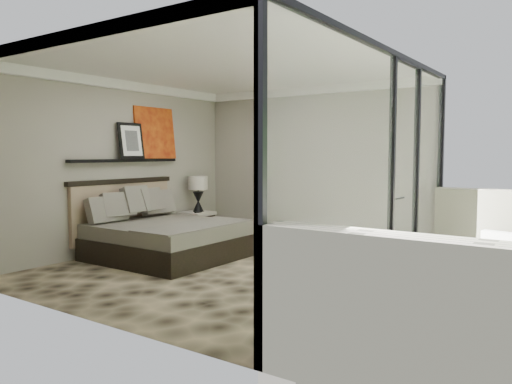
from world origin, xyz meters
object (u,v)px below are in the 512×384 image
Objects in this scene: bed at (162,236)px; lounger at (488,282)px; table_lamp at (198,189)px; nightstand at (197,225)px.

lounger is (4.60, 0.42, -0.13)m from bed.
table_lamp is at bearing 112.50° from bed.
bed is 3.09× the size of table_lamp.
table_lamp reaches higher than bed.
lounger is (5.27, -1.18, -0.74)m from table_lamp.
nightstand is at bearing 113.21° from bed.
nightstand is 0.81× the size of table_lamp.
nightstand is (-0.67, 1.55, -0.07)m from bed.
bed is 3.82× the size of nightstand.
bed is 1.83m from table_lamp.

